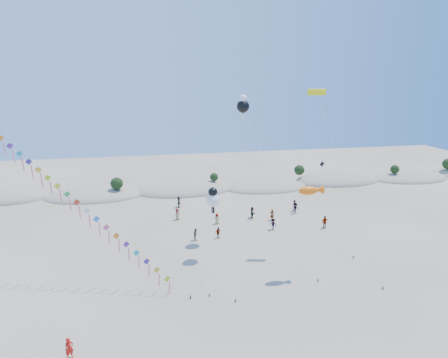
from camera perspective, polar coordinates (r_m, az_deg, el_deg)
dune_ridge at (r=71.84m, az=-5.37°, el=-1.58°), size 145.30×11.49×5.57m
kite_train at (r=42.58m, az=-26.32°, el=1.05°), size 27.52×15.03×22.48m
fish_kite at (r=40.08m, az=13.09°, el=-1.75°), size 10.36×4.75×9.88m
cartoon_kite_low at (r=43.46m, az=-1.71°, el=-2.97°), size 2.70×9.55×8.56m
cartoon_kite_high at (r=48.42m, az=2.93°, el=11.17°), size 5.91×15.11×18.73m
parafoil_kite at (r=46.11m, az=14.14°, el=12.15°), size 4.12×12.62×19.52m
dark_kite at (r=52.87m, az=15.95°, el=-1.61°), size 1.50×12.15×9.21m
flyer_foreground at (r=33.39m, az=-22.51°, el=-22.73°), size 0.77×0.69×1.76m
beachgoers at (r=56.74m, az=3.32°, el=-5.37°), size 21.40×14.69×1.85m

